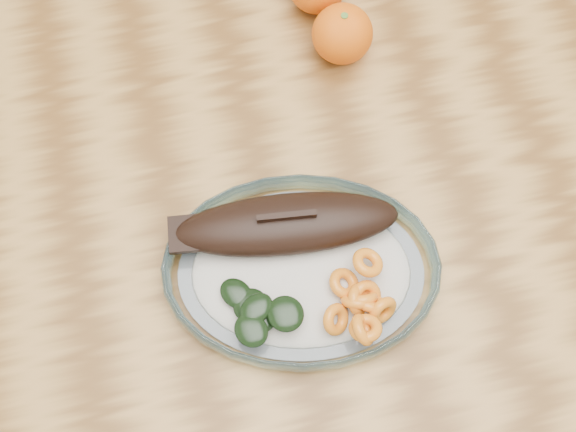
{
  "coord_description": "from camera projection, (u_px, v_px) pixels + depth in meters",
  "views": [
    {
      "loc": [
        -0.15,
        -0.35,
        1.48
      ],
      "look_at": [
        -0.09,
        -0.09,
        0.77
      ],
      "focal_mm": 45.0,
      "sensor_mm": 36.0,
      "label": 1
    }
  ],
  "objects": [
    {
      "name": "ground",
      "position": [
        318.0,
        297.0,
        1.52
      ],
      "size": [
        3.0,
        3.0,
        0.0
      ],
      "primitive_type": "plane",
      "color": "slate",
      "rests_on": "ground"
    },
    {
      "name": "orange_left",
      "position": [
        342.0,
        34.0,
        0.82
      ],
      "size": [
        0.07,
        0.07,
        0.07
      ],
      "primitive_type": "sphere",
      "color": "#ED5D04",
      "rests_on": "dining_table"
    },
    {
      "name": "plated_meal",
      "position": [
        301.0,
        268.0,
        0.74
      ],
      "size": [
        0.61,
        0.61,
        0.08
      ],
      "rotation": [
        0.0,
        0.0,
        -0.22
      ],
      "color": "white",
      "rests_on": "dining_table"
    },
    {
      "name": "dining_table",
      "position": [
        338.0,
        170.0,
        0.91
      ],
      "size": [
        1.2,
        0.8,
        0.75
      ],
      "color": "brown",
      "rests_on": "ground"
    }
  ]
}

